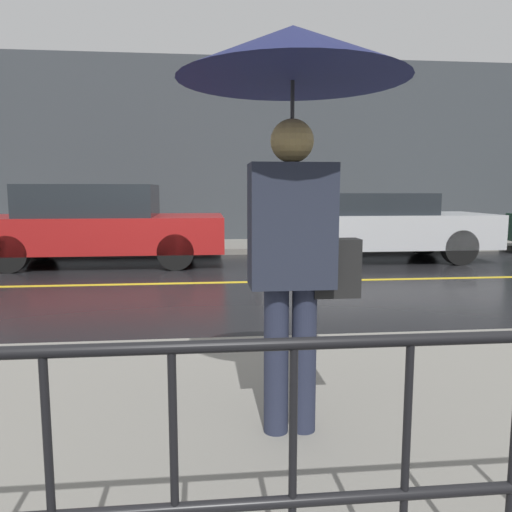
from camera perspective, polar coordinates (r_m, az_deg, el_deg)
ground_plane at (r=7.57m, az=-7.79°, el=-3.11°), size 80.00×80.00×0.00m
sidewalk_near at (r=2.96m, az=-10.92°, el=-19.34°), size 28.00×3.14×0.13m
sidewalk_far at (r=11.83m, az=-7.14°, el=1.06°), size 28.00×2.17×0.13m
lane_marking at (r=7.57m, az=-7.79°, el=-3.08°), size 25.20×0.12×0.01m
building_storefront at (r=13.02m, az=-7.20°, el=11.70°), size 28.00×0.30×4.69m
railing_foreground at (r=1.52m, az=-16.14°, el=-21.22°), size 12.00×0.04×0.87m
pedestrian at (r=2.55m, az=4.29°, el=16.73°), size 1.13×1.13×2.05m
car_red at (r=9.78m, az=-17.44°, el=3.48°), size 4.48×1.88×1.49m
car_silver at (r=10.13m, az=12.99°, el=3.47°), size 4.57×1.76×1.33m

